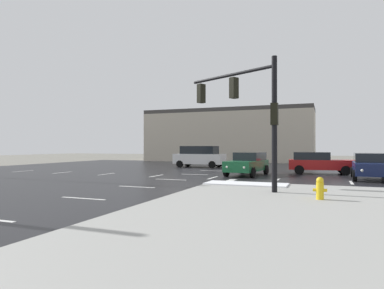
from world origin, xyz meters
name	(u,v)px	position (x,y,z in m)	size (l,w,h in m)	color
ground_plane	(184,177)	(0.00, 0.00, 0.00)	(120.00, 120.00, 0.00)	slate
road_asphalt	(184,177)	(0.00, 0.00, 0.01)	(44.00, 44.00, 0.02)	black
snow_strip_curbside	(246,184)	(5.00, -4.00, 0.17)	(4.00, 1.60, 0.06)	white
lane_markings	(193,179)	(1.20, -1.38, 0.02)	(36.15, 36.15, 0.01)	silver
traffic_signal_mast	(248,104)	(5.47, -5.79, 3.89)	(4.52, 2.52, 5.58)	black
fire_hydrant	(320,188)	(8.47, -7.80, 0.54)	(0.48, 0.26, 0.79)	gold
strip_building_background	(229,136)	(-3.49, 24.56, 3.48)	(21.99, 8.00, 6.95)	#BCB29E
sedan_navy	(370,166)	(11.19, 2.54, 0.85)	(2.13, 4.58, 1.58)	#141E47
suv_white	(199,156)	(-2.55, 10.09, 1.09)	(4.89, 2.28, 2.03)	white
sedan_red	(318,162)	(8.21, 5.75, 0.85)	(4.65, 2.34, 1.58)	#B21919
sedan_green	(248,163)	(3.67, 2.75, 0.85)	(2.45, 4.68, 1.58)	#195933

